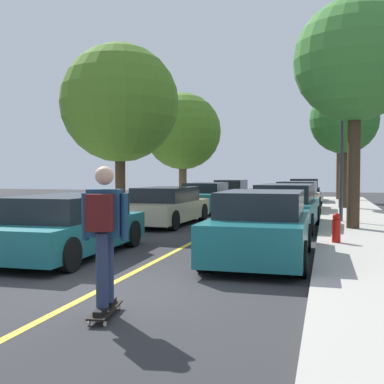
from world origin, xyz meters
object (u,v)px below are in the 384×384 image
(street_tree_left_nearest, at_px, (120,104))
(parked_car_left_farthest, at_px, (231,192))
(fire_hydrant, at_px, (336,228))
(street_tree_right_near, at_px, (344,121))
(parked_car_left_nearest, at_px, (68,226))
(parked_car_right_near, at_px, (286,207))
(parked_car_left_near, at_px, (166,206))
(skateboarder, at_px, (104,228))
(street_tree_right_nearest, at_px, (355,61))
(street_tree_right_far, at_px, (340,124))
(streetlamp, at_px, (342,140))
(parked_car_left_far, at_px, (205,198))
(skateboard, at_px, (105,310))
(parked_car_right_far, at_px, (298,197))
(parked_car_right_nearest, at_px, (261,227))
(parked_car_right_farthest, at_px, (305,191))
(street_tree_left_near, at_px, (183,132))

(street_tree_left_nearest, bearing_deg, parked_car_left_farthest, 79.46)
(fire_hydrant, bearing_deg, street_tree_right_near, 87.48)
(parked_car_left_nearest, distance_m, parked_car_right_near, 7.66)
(parked_car_left_near, xyz_separation_m, skateboarder, (2.75, -10.35, 0.48))
(parked_car_right_near, bearing_deg, street_tree_right_nearest, -16.56)
(street_tree_right_far, bearing_deg, fire_hydrant, -91.55)
(street_tree_right_nearest, xyz_separation_m, streetlamp, (-0.28, 2.10, -2.18))
(parked_car_left_far, height_order, skateboard, parked_car_left_far)
(parked_car_left_near, height_order, streetlamp, streetlamp)
(parked_car_left_nearest, height_order, parked_car_right_far, parked_car_right_far)
(parked_car_left_far, xyz_separation_m, street_tree_right_far, (6.12, 10.36, 4.19))
(parked_car_right_nearest, bearing_deg, skateboarder, -106.91)
(parked_car_right_farthest, bearing_deg, parked_car_left_far, -116.96)
(parked_car_left_farthest, relative_size, parked_car_right_far, 0.87)
(parked_car_right_near, xyz_separation_m, street_tree_right_near, (2.03, 8.36, 3.59))
(street_tree_left_nearest, bearing_deg, parked_car_right_nearest, -47.32)
(streetlamp, bearing_deg, parked_car_right_far, 109.05)
(parked_car_right_farthest, distance_m, fire_hydrant, 17.50)
(parked_car_left_farthest, bearing_deg, parked_car_right_nearest, -76.91)
(street_tree_left_near, xyz_separation_m, street_tree_right_nearest, (8.16, -9.33, 1.09))
(street_tree_left_nearest, height_order, fire_hydrant, street_tree_left_nearest)
(parked_car_right_farthest, bearing_deg, streetlamp, -81.79)
(parked_car_right_near, xyz_separation_m, skateboarder, (-1.34, -10.30, 0.41))
(parked_car_left_farthest, height_order, parked_car_right_far, parked_car_right_far)
(parked_car_right_nearest, relative_size, street_tree_right_nearest, 0.62)
(skateboarder, bearing_deg, streetlamp, 75.32)
(fire_hydrant, bearing_deg, street_tree_right_nearest, 80.53)
(parked_car_right_far, xyz_separation_m, street_tree_right_near, (2.04, 1.80, 3.60))
(parked_car_right_nearest, relative_size, fire_hydrant, 6.02)
(parked_car_left_farthest, bearing_deg, parked_car_left_near, -90.00)
(street_tree_right_far, height_order, fire_hydrant, street_tree_right_far)
(parked_car_left_near, xyz_separation_m, street_tree_left_nearest, (-2.04, 0.70, 3.72))
(parked_car_left_nearest, relative_size, parked_car_left_farthest, 1.09)
(parked_car_left_far, distance_m, parked_car_right_farthest, 9.02)
(parked_car_left_farthest, height_order, street_tree_left_nearest, street_tree_left_nearest)
(parked_car_left_near, distance_m, streetlamp, 6.43)
(skateboarder, bearing_deg, street_tree_left_near, 104.11)
(parked_car_left_nearest, bearing_deg, parked_car_left_far, 90.00)
(parked_car_right_far, relative_size, streetlamp, 1.00)
(skateboard, bearing_deg, skateboarder, -80.44)
(parked_car_right_near, bearing_deg, parked_car_right_far, 90.01)
(street_tree_right_nearest, bearing_deg, street_tree_right_far, 90.00)
(street_tree_left_near, bearing_deg, skateboard, -75.88)
(parked_car_right_nearest, bearing_deg, street_tree_right_nearest, 68.95)
(parked_car_left_nearest, bearing_deg, street_tree_left_nearest, 105.74)
(parked_car_left_nearest, distance_m, parked_car_left_farthest, 18.16)
(parked_car_left_nearest, relative_size, parked_car_right_far, 0.95)
(parked_car_right_farthest, relative_size, street_tree_right_near, 0.79)
(parked_car_right_far, xyz_separation_m, streetlamp, (1.75, -5.07, 2.22))
(parked_car_left_near, height_order, skateboarder, skateboarder)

